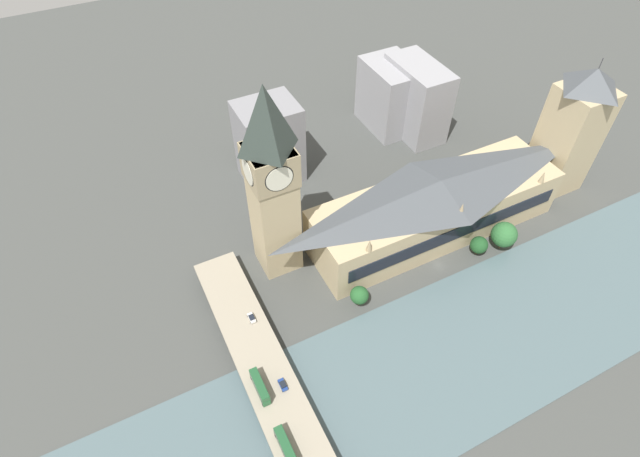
{
  "coord_description": "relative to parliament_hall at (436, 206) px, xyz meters",
  "views": [
    {
      "loc": [
        -84.05,
        91.84,
        144.95
      ],
      "look_at": [
        21.62,
        38.54,
        18.11
      ],
      "focal_mm": 28.0,
      "sensor_mm": 36.0,
      "label": 1
    }
  ],
  "objects": [
    {
      "name": "car_northbound_tail",
      "position": [
        -10.67,
        79.45,
        -6.57
      ],
      "size": [
        4.0,
        1.83,
        1.4
      ],
      "color": "silver",
      "rests_on": "road_bridge"
    },
    {
      "name": "car_southbound_lead",
      "position": [
        -36.4,
        79.69,
        -6.62
      ],
      "size": [
        4.05,
        1.83,
        1.32
      ],
      "color": "navy",
      "rests_on": "road_bridge"
    },
    {
      "name": "tree_embankment_near",
      "position": [
        -19.86,
        -17.96,
        -5.33
      ],
      "size": [
        9.68,
        9.68,
        12.28
      ],
      "color": "brown",
      "rests_on": "ground_plane"
    },
    {
      "name": "river_water",
      "position": [
        -48.84,
        8.0,
        -12.61
      ],
      "size": [
        52.41,
        360.0,
        0.3
      ],
      "primitive_type": "cube",
      "color": "#4C6066",
      "rests_on": "ground_plane"
    },
    {
      "name": "clock_tower",
      "position": [
        12.37,
        60.1,
        26.2
      ],
      "size": [
        15.01,
        15.01,
        74.22
      ],
      "color": "tan",
      "rests_on": "ground_plane"
    },
    {
      "name": "victoria_tower",
      "position": [
        0.06,
        -62.44,
        14.25
      ],
      "size": [
        18.43,
        18.43,
        58.01
      ],
      "color": "tan",
      "rests_on": "ground_plane"
    },
    {
      "name": "parliament_hall",
      "position": [
        0.0,
        0.0,
        0.0
      ],
      "size": [
        27.73,
        98.45,
        25.68
      ],
      "color": "tan",
      "rests_on": "ground_plane"
    },
    {
      "name": "road_bridge",
      "position": [
        -48.84,
        82.47,
        -8.34
      ],
      "size": [
        136.82,
        14.97,
        5.47
      ],
      "color": "gray",
      "rests_on": "ground_plane"
    },
    {
      "name": "double_decker_bus_rear",
      "position": [
        -53.46,
        86.35,
        -4.72
      ],
      "size": [
        10.57,
        2.54,
        4.64
      ],
      "color": "#235B33",
      "rests_on": "road_bridge"
    },
    {
      "name": "city_block_center",
      "position": [
        68.4,
        -22.73,
        3.12
      ],
      "size": [
        29.02,
        21.37,
        31.75
      ],
      "color": "#939399",
      "rests_on": "ground_plane"
    },
    {
      "name": "ground_plane",
      "position": [
        -16.63,
        8.0,
        -12.76
      ],
      "size": [
        600.0,
        600.0,
        0.0
      ],
      "primitive_type": "plane",
      "color": "#424442"
    },
    {
      "name": "city_block_west",
      "position": [
        58.46,
        43.29,
        5.04
      ],
      "size": [
        20.18,
        24.53,
        35.59
      ],
      "color": "gray",
      "rests_on": "ground_plane"
    },
    {
      "name": "tree_embankment_far",
      "position": [
        -18.24,
        -8.22,
        -7.87
      ],
      "size": [
        6.6,
        6.6,
        8.21
      ],
      "color": "brown",
      "rests_on": "ground_plane"
    },
    {
      "name": "city_block_east",
      "position": [
        59.16,
        -30.65,
        4.29
      ],
      "size": [
        33.16,
        17.36,
        34.09
      ],
      "color": "#939399",
      "rests_on": "ground_plane"
    },
    {
      "name": "tree_embankment_mid",
      "position": [
        -18.33,
        43.29,
        -7.18
      ],
      "size": [
        6.46,
        6.46,
        8.83
      ],
      "color": "brown",
      "rests_on": "ground_plane"
    },
    {
      "name": "double_decker_bus_lead",
      "position": [
        -34.79,
        86.17,
        -4.55
      ],
      "size": [
        10.66,
        2.47,
        4.99
      ],
      "color": "#235B33",
      "rests_on": "road_bridge"
    }
  ]
}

